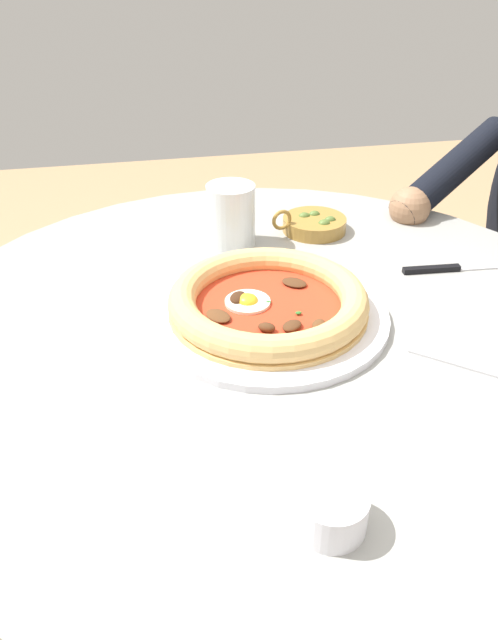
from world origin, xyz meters
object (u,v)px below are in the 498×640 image
object	(u,v)px
pizza_on_plate	(266,303)
water_glass	(231,218)
steak_knife	(453,268)
dining_table	(266,403)
ramekin_capers	(331,510)
fork_utensil	(487,372)
olive_pan	(314,224)

from	to	relation	value
pizza_on_plate	water_glass	xyz separation A→B (m)	(-0.00, 0.22, 0.02)
pizza_on_plate	steak_knife	distance (m)	0.30
dining_table	steak_knife	size ratio (longest dim) A/B	4.31
ramekin_capers	fork_utensil	distance (m)	0.29
dining_table	pizza_on_plate	size ratio (longest dim) A/B	3.03
steak_knife	dining_table	bearing A→B (deg)	-166.59
water_glass	steak_knife	world-z (taller)	water_glass
water_glass	olive_pan	xyz separation A→B (m)	(0.14, 0.02, -0.03)
pizza_on_plate	ramekin_capers	world-z (taller)	pizza_on_plate
dining_table	fork_utensil	size ratio (longest dim) A/B	6.58
pizza_on_plate	olive_pan	xyz separation A→B (m)	(0.14, 0.24, -0.01)
steak_knife	olive_pan	bearing A→B (deg)	132.38
pizza_on_plate	water_glass	world-z (taller)	water_glass
dining_table	ramekin_capers	distance (m)	0.36
steak_knife	ramekin_capers	world-z (taller)	ramekin_capers
pizza_on_plate	water_glass	size ratio (longest dim) A/B	3.20
water_glass	fork_utensil	world-z (taller)	water_glass
olive_pan	ramekin_capers	bearing A→B (deg)	-105.66
fork_utensil	dining_table	bearing A→B (deg)	142.79
dining_table	fork_utensil	bearing A→B (deg)	-37.21
olive_pan	fork_utensil	world-z (taller)	olive_pan
steak_knife	fork_utensil	size ratio (longest dim) A/B	1.53
pizza_on_plate	water_glass	bearing A→B (deg)	91.13
dining_table	olive_pan	world-z (taller)	olive_pan
pizza_on_plate	fork_utensil	xyz separation A→B (m)	(0.22, -0.17, -0.02)
pizza_on_plate	steak_knife	xyz separation A→B (m)	(0.29, 0.07, -0.02)
pizza_on_plate	fork_utensil	size ratio (longest dim) A/B	2.17
fork_utensil	water_glass	bearing A→B (deg)	119.63
dining_table	olive_pan	distance (m)	0.32
ramekin_capers	fork_utensil	size ratio (longest dim) A/B	0.43
pizza_on_plate	dining_table	bearing A→B (deg)	-64.88
water_glass	fork_utensil	xyz separation A→B (m)	(0.22, -0.39, -0.04)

